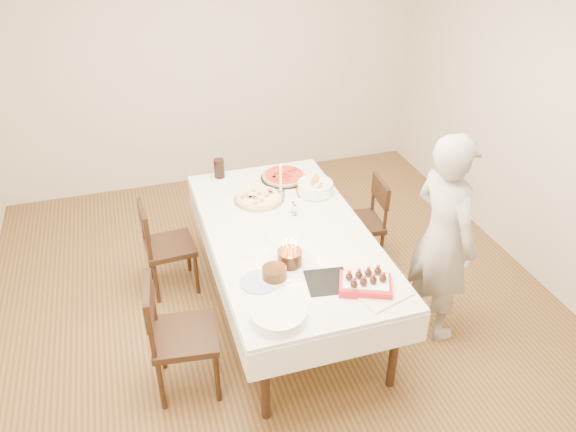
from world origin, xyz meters
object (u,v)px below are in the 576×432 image
object	(u,v)px
pasta_bowl	(315,187)
birthday_cake	(290,253)
chair_left_savory	(170,246)
pizza_white	(259,198)
cola_glass	(219,168)
chair_right_savory	(359,223)
person	(443,239)
chair_left_dessert	(185,336)
layer_cake	(274,273)
taper_candle	(281,180)
dining_table	(288,272)
strawberry_box	(365,284)
pizza_pepperoni	(284,176)

from	to	relation	value
pasta_bowl	birthday_cake	world-z (taller)	birthday_cake
chair_left_savory	birthday_cake	distance (m)	1.27
pizza_white	cola_glass	world-z (taller)	cola_glass
chair_right_savory	person	bearing A→B (deg)	-71.50
chair_left_dessert	birthday_cake	xyz separation A→B (m)	(0.75, 0.15, 0.40)
chair_right_savory	birthday_cake	xyz separation A→B (m)	(-0.88, -0.81, 0.43)
chair_left_dessert	layer_cake	bearing A→B (deg)	-170.51
person	taper_candle	world-z (taller)	person
chair_right_savory	dining_table	bearing A→B (deg)	-145.60
dining_table	taper_candle	bearing A→B (deg)	79.27
dining_table	strawberry_box	size ratio (longest dim) A/B	6.53
pizza_white	taper_candle	bearing A→B (deg)	1.53
chair_left_savory	person	world-z (taller)	person
cola_glass	strawberry_box	world-z (taller)	cola_glass
chair_left_dessert	layer_cake	xyz separation A→B (m)	(0.61, 0.03, 0.35)
pizza_white	taper_candle	distance (m)	0.23
dining_table	chair_left_dessert	distance (m)	1.01
pizza_white	strawberry_box	xyz separation A→B (m)	(0.36, -1.26, 0.02)
dining_table	layer_cake	size ratio (longest dim) A/B	10.41
pizza_pepperoni	layer_cake	bearing A→B (deg)	-109.41
taper_candle	strawberry_box	world-z (taller)	taper_candle
pasta_bowl	taper_candle	size ratio (longest dim) A/B	0.95
pizza_white	layer_cake	distance (m)	1.01
layer_cake	strawberry_box	world-z (taller)	layer_cake
pasta_bowl	chair_right_savory	bearing A→B (deg)	-5.91
pasta_bowl	birthday_cake	distance (m)	0.98
dining_table	chair_right_savory	world-z (taller)	chair_right_savory
birthday_cake	chair_right_savory	bearing A→B (deg)	42.67
chair_left_dessert	person	xyz separation A→B (m)	(1.85, 0.04, 0.36)
dining_table	taper_candle	world-z (taller)	taper_candle
taper_candle	layer_cake	bearing A→B (deg)	-108.84
strawberry_box	chair_left_dessert	bearing A→B (deg)	167.99
dining_table	chair_right_savory	bearing A→B (deg)	29.20
chair_left_savory	pizza_pepperoni	size ratio (longest dim) A/B	2.06
chair_right_savory	pasta_bowl	size ratio (longest dim) A/B	2.83
chair_right_savory	person	size ratio (longest dim) A/B	0.51
chair_left_savory	strawberry_box	xyz separation A→B (m)	(1.10, -1.34, 0.38)
dining_table	chair_left_dessert	size ratio (longest dim) A/B	2.40
chair_left_savory	layer_cake	bearing A→B (deg)	115.09
pizza_pepperoni	chair_left_savory	bearing A→B (deg)	-167.80
cola_glass	person	bearing A→B (deg)	-48.36
chair_left_dessert	pizza_pepperoni	xyz separation A→B (m)	(1.07, 1.32, 0.33)
pizza_white	strawberry_box	size ratio (longest dim) A/B	1.24
chair_left_dessert	taper_candle	distance (m)	1.48
chair_left_savory	pizza_pepperoni	xyz separation A→B (m)	(1.03, 0.22, 0.36)
person	taper_candle	distance (m)	1.33
pizza_pepperoni	strawberry_box	xyz separation A→B (m)	(0.07, -1.56, 0.02)
dining_table	pizza_white	distance (m)	0.64
chair_right_savory	layer_cake	world-z (taller)	layer_cake
person	layer_cake	world-z (taller)	person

